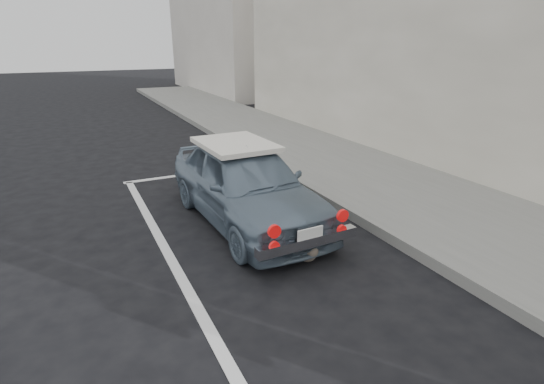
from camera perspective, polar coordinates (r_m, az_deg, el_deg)
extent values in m
cube|color=slate|center=(6.62, 26.52, -4.37)|extent=(2.80, 40.00, 0.15)
cube|color=black|center=(8.60, 23.54, 10.50)|extent=(0.10, 16.00, 2.40)
cube|color=beige|center=(23.08, -5.82, 23.29)|extent=(3.50, 10.00, 8.00)
cube|color=silver|center=(8.75, -9.60, 2.58)|extent=(3.00, 0.12, 0.01)
cube|color=silver|center=(5.28, -13.02, -9.57)|extent=(0.12, 7.00, 0.01)
imported|color=slate|center=(6.15, -3.53, 1.10)|extent=(1.51, 3.47, 1.16)
cube|color=white|center=(6.31, -4.95, 6.38)|extent=(1.01, 1.34, 0.07)
cube|color=silver|center=(4.89, 4.84, -6.64)|extent=(1.31, 0.17, 0.12)
cube|color=white|center=(4.81, 5.17, -5.78)|extent=(0.33, 0.03, 0.17)
cylinder|color=red|center=(4.55, 0.31, -5.32)|extent=(0.15, 0.05, 0.15)
cylinder|color=red|center=(5.01, 9.47, -3.15)|extent=(0.15, 0.05, 0.15)
cylinder|color=red|center=(4.63, 0.31, -7.34)|extent=(0.12, 0.04, 0.12)
cylinder|color=red|center=(5.08, 9.36, -5.02)|extent=(0.12, 0.04, 0.12)
ellipsoid|color=#6C6252|center=(5.24, 4.40, -7.82)|extent=(0.25, 0.39, 0.23)
sphere|color=#6C6252|center=(5.07, 5.42, -7.81)|extent=(0.15, 0.15, 0.15)
cone|color=#6C6252|center=(5.02, 5.05, -7.15)|extent=(0.05, 0.05, 0.06)
cone|color=#6C6252|center=(5.06, 5.84, -6.96)|extent=(0.05, 0.05, 0.06)
cylinder|color=#6C6252|center=(5.45, 3.85, -7.59)|extent=(0.13, 0.25, 0.03)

